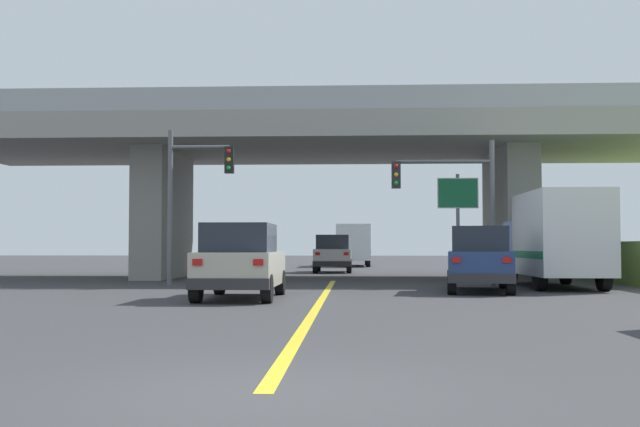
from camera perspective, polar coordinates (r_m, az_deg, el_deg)
ground at (r=33.96m, az=1.12°, el=-4.84°), size 160.00×160.00×0.00m
overpass_bridge at (r=34.18m, az=1.12°, el=4.40°), size 34.31×10.16×7.55m
lane_divider_stripe at (r=19.39m, az=-0.01°, el=-6.64°), size 0.20×23.89×0.01m
suv_lead at (r=20.77m, az=-5.92°, el=-3.56°), size 2.04×4.49×2.02m
suv_crossing at (r=24.46m, az=11.78°, el=-3.35°), size 2.50×4.98×2.02m
box_truck at (r=27.30m, az=17.18°, el=-1.81°), size 2.33×6.55×3.22m
sedan_oncoming at (r=41.41m, az=0.97°, el=-3.01°), size 2.01×4.31×2.02m
traffic_signal_nearside at (r=27.69m, az=10.09°, el=1.49°), size 3.66×0.36×5.20m
traffic_signal_farside at (r=27.93m, az=-9.59°, el=1.95°), size 2.40×0.36×5.61m
highway_sign at (r=31.45m, az=10.24°, el=0.81°), size 1.65×0.17×4.35m
semi_truck_distant at (r=54.24m, az=2.51°, el=-2.30°), size 2.33×7.58×2.90m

